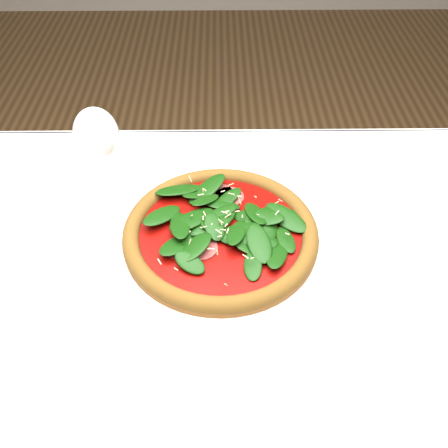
{
  "coord_description": "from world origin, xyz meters",
  "views": [
    {
      "loc": [
        0.05,
        -0.52,
        1.37
      ],
      "look_at": [
        0.05,
        0.09,
        0.77
      ],
      "focal_mm": 40.0,
      "sensor_mm": 36.0,
      "label": 1
    }
  ],
  "objects": [
    {
      "name": "plate",
      "position": [
        0.05,
        0.06,
        0.76
      ],
      "size": [
        0.38,
        0.38,
        0.02
      ],
      "color": "white",
      "rests_on": "dining_table"
    },
    {
      "name": "pizza",
      "position": [
        0.05,
        0.06,
        0.78
      ],
      "size": [
        0.37,
        0.37,
        0.04
      ],
      "rotation": [
        0.0,
        0.0,
        0.14
      ],
      "color": "#9D5D25",
      "rests_on": "plate"
    },
    {
      "name": "saucer_near",
      "position": [
        0.3,
        -0.11,
        0.76
      ],
      "size": [
        0.14,
        0.14,
        0.01
      ],
      "color": "white",
      "rests_on": "dining_table"
    },
    {
      "name": "dining_table",
      "position": [
        0.0,
        0.0,
        0.65
      ],
      "size": [
        1.21,
        0.81,
        0.75
      ],
      "color": "white",
      "rests_on": "ground"
    },
    {
      "name": "wine_glass",
      "position": [
        -0.16,
        0.18,
        0.88
      ],
      "size": [
        0.08,
        0.08,
        0.19
      ],
      "color": "white",
      "rests_on": "dining_table"
    }
  ]
}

